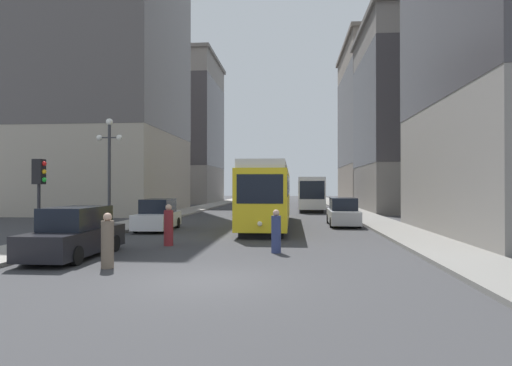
# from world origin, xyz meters

# --- Properties ---
(ground_plane) EXTENTS (200.00, 200.00, 0.00)m
(ground_plane) POSITION_xyz_m (0.00, 0.00, 0.00)
(ground_plane) COLOR #38383A
(sidewalk_left) EXTENTS (2.73, 120.00, 0.15)m
(sidewalk_left) POSITION_xyz_m (-8.22, 40.00, 0.07)
(sidewalk_left) COLOR gray
(sidewalk_left) RESTS_ON ground
(sidewalk_right) EXTENTS (2.73, 120.00, 0.15)m
(sidewalk_right) POSITION_xyz_m (8.22, 40.00, 0.07)
(sidewalk_right) COLOR gray
(sidewalk_right) RESTS_ON ground
(streetcar) EXTENTS (2.65, 15.08, 3.89)m
(streetcar) POSITION_xyz_m (0.73, 15.96, 2.10)
(streetcar) COLOR black
(streetcar) RESTS_ON ground
(transit_bus) EXTENTS (2.78, 12.75, 3.45)m
(transit_bus) POSITION_xyz_m (4.20, 34.69, 1.95)
(transit_bus) COLOR black
(transit_bus) RESTS_ON ground
(parked_car_left_near) EXTENTS (2.08, 4.75, 1.82)m
(parked_car_left_near) POSITION_xyz_m (-5.56, 12.70, 0.84)
(parked_car_left_near) COLOR black
(parked_car_left_near) RESTS_ON ground
(parked_car_left_mid) EXTENTS (1.89, 4.78, 1.82)m
(parked_car_left_mid) POSITION_xyz_m (-5.55, 3.28, 0.84)
(parked_car_left_mid) COLOR black
(parked_car_left_mid) RESTS_ON ground
(parked_car_right_far) EXTENTS (1.96, 4.94, 1.82)m
(parked_car_right_far) POSITION_xyz_m (5.55, 16.51, 0.84)
(parked_car_right_far) COLOR black
(parked_car_right_far) RESTS_ON ground
(pedestrian_crossing_near) EXTENTS (0.40, 0.40, 1.79)m
(pedestrian_crossing_near) POSITION_xyz_m (-3.06, 6.48, 0.83)
(pedestrian_crossing_near) COLOR maroon
(pedestrian_crossing_near) RESTS_ON ground
(pedestrian_crossing_far) EXTENTS (0.37, 0.37, 1.67)m
(pedestrian_crossing_far) POSITION_xyz_m (1.65, 4.91, 0.78)
(pedestrian_crossing_far) COLOR navy
(pedestrian_crossing_far) RESTS_ON ground
(pedestrian_on_sidewalk) EXTENTS (0.39, 0.39, 1.74)m
(pedestrian_on_sidewalk) POSITION_xyz_m (-3.50, 1.41, 0.81)
(pedestrian_on_sidewalk) COLOR #6B5B4C
(pedestrian_on_sidewalk) RESTS_ON ground
(traffic_light_near_left) EXTENTS (0.47, 0.36, 3.44)m
(traffic_light_near_left) POSITION_xyz_m (-7.24, 3.76, 2.79)
(traffic_light_near_left) COLOR #232328
(traffic_light_near_left) RESTS_ON sidewalk_left
(lamp_post_left_near) EXTENTS (1.41, 0.36, 6.04)m
(lamp_post_left_near) POSITION_xyz_m (-7.45, 10.36, 4.07)
(lamp_post_left_near) COLOR #333338
(lamp_post_left_near) RESTS_ON sidewalk_left
(fire_hydrant) EXTENTS (0.26, 0.26, 0.75)m
(fire_hydrant) POSITION_xyz_m (-7.33, 3.86, 0.53)
(fire_hydrant) COLOR red
(fire_hydrant) RESTS_ON sidewalk_left
(building_left_corner) EXTENTS (15.18, 16.05, 31.17)m
(building_left_corner) POSITION_xyz_m (-16.87, 29.26, 16.08)
(building_left_corner) COLOR #A89E8E
(building_left_corner) RESTS_ON ground
(building_left_midblock) EXTENTS (12.29, 15.30, 22.51)m
(building_left_midblock) POSITION_xyz_m (-15.43, 53.88, 11.59)
(building_left_midblock) COLOR gray
(building_left_midblock) RESTS_ON ground
(building_right_midblock) EXTENTS (10.94, 18.32, 22.28)m
(building_right_midblock) POSITION_xyz_m (14.76, 48.98, 11.47)
(building_right_midblock) COLOR slate
(building_right_midblock) RESTS_ON ground
(building_right_far) EXTENTS (10.75, 14.71, 19.29)m
(building_right_far) POSITION_xyz_m (14.66, 33.35, 9.92)
(building_right_far) COLOR slate
(building_right_far) RESTS_ON ground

